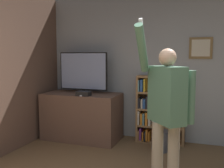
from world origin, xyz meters
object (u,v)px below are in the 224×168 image
(game_console, at_px, (84,93))
(person, at_px, (166,107))
(television, at_px, (83,72))
(waste_bin, at_px, (161,141))
(bookshelf, at_px, (156,110))

(game_console, height_order, person, person)
(television, height_order, person, person)
(person, distance_m, waste_bin, 1.62)
(bookshelf, distance_m, waste_bin, 0.61)
(game_console, relative_size, person, 0.12)
(television, distance_m, person, 2.37)
(game_console, bearing_deg, person, -37.69)
(bookshelf, bearing_deg, waste_bin, -69.19)
(game_console, xyz_separation_m, person, (1.62, -1.25, 0.10))
(television, relative_size, waste_bin, 2.86)
(television, xyz_separation_m, waste_bin, (1.51, -0.20, -1.10))
(person, relative_size, waste_bin, 5.94)
(game_console, height_order, bookshelf, bookshelf)
(game_console, distance_m, person, 2.05)
(television, height_order, game_console, television)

